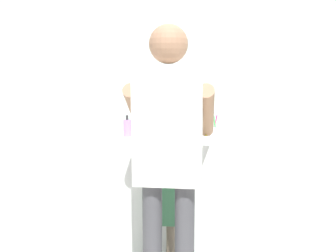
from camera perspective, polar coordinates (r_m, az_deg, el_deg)
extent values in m
cube|color=silver|center=(3.09, 1.00, 7.76)|extent=(4.40, 0.08, 2.70)
cube|color=white|center=(2.94, 0.34, -10.35)|extent=(1.13, 0.54, 0.88)
cylinder|color=silver|center=(2.79, 0.30, -0.81)|extent=(0.38, 0.38, 0.11)
cylinder|color=beige|center=(2.79, 0.30, -0.69)|extent=(0.31, 0.31, 0.09)
cylinder|color=#B7BABF|center=(3.03, 0.80, 0.61)|extent=(0.03, 0.03, 0.18)
cylinder|color=#B7BABF|center=(2.96, 0.69, 1.98)|extent=(0.02, 0.12, 0.02)
cylinder|color=#B7BABF|center=(3.04, -0.51, -0.58)|extent=(0.04, 0.04, 0.05)
cylinder|color=#B7BABF|center=(3.03, 2.12, -0.63)|extent=(0.04, 0.04, 0.05)
cylinder|color=silver|center=(2.76, 7.02, -1.15)|extent=(0.07, 0.07, 0.09)
cylinder|color=#E5387F|center=(2.77, 7.19, -0.03)|extent=(0.04, 0.03, 0.17)
cube|color=white|center=(2.75, 7.23, 1.92)|extent=(0.01, 0.02, 0.02)
cylinder|color=green|center=(2.74, 7.24, -0.12)|extent=(0.03, 0.03, 0.17)
cube|color=white|center=(2.73, 7.28, 1.85)|extent=(0.01, 0.02, 0.02)
cylinder|color=#B27FC6|center=(2.90, -6.27, -0.31)|extent=(0.06, 0.06, 0.13)
cylinder|color=#2D2D2D|center=(2.89, -6.29, 1.31)|extent=(0.02, 0.02, 0.04)
cylinder|color=#6B5B4C|center=(2.67, -1.74, -18.33)|extent=(0.06, 0.06, 0.38)
cylinder|color=#6B5B4C|center=(2.66, 0.40, -18.44)|extent=(0.06, 0.06, 0.38)
cube|color=#427F56|center=(2.52, -0.69, -11.19)|extent=(0.19, 0.11, 0.33)
sphere|color=#A87A5B|center=(2.45, -0.70, -6.16)|extent=(0.11, 0.11, 0.11)
cylinder|color=#A87A5B|center=(2.61, -2.75, -9.85)|extent=(0.05, 0.23, 0.18)
cylinder|color=#A87A5B|center=(2.58, 1.89, -10.02)|extent=(0.05, 0.23, 0.18)
cylinder|color=#47474C|center=(2.31, -2.39, -17.55)|extent=(0.12, 0.12, 0.76)
cylinder|color=#47474C|center=(2.29, 2.54, -17.79)|extent=(0.12, 0.12, 0.76)
cube|color=white|center=(2.08, 0.07, 0.08)|extent=(0.38, 0.21, 0.66)
sphere|color=#A87A5B|center=(2.06, 0.07, 12.46)|extent=(0.21, 0.21, 0.21)
cylinder|color=#A87A5B|center=(2.28, -4.66, 2.27)|extent=(0.09, 0.46, 0.36)
cylinder|color=#A87A5B|center=(2.24, 5.89, 2.12)|extent=(0.09, 0.46, 0.36)
cylinder|color=yellow|center=(2.43, 5.88, -1.46)|extent=(0.01, 0.14, 0.03)
cube|color=white|center=(2.50, 5.91, -0.89)|extent=(0.01, 0.02, 0.02)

